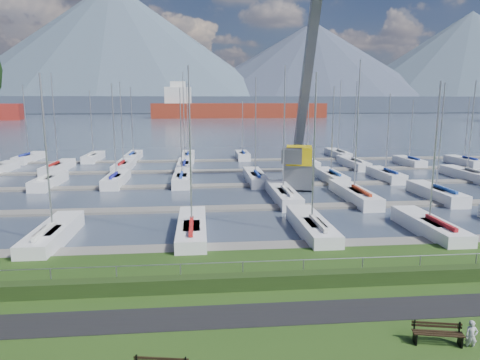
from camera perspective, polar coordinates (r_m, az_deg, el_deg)
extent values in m
cube|color=black|center=(18.95, 4.48, -17.40)|extent=(160.00, 2.00, 0.04)
cube|color=#3D475A|center=(279.66, -4.84, 8.59)|extent=(800.00, 540.00, 0.20)
cube|color=#213513|center=(21.11, 3.26, -13.31)|extent=(80.00, 0.70, 0.70)
cylinder|color=gray|center=(21.15, 3.11, -10.77)|extent=(80.00, 0.04, 0.04)
cube|color=#3F4A5D|center=(349.51, -4.99, 10.01)|extent=(900.00, 80.00, 12.00)
cone|color=#48596A|center=(429.26, -16.40, 16.62)|extent=(340.00, 340.00, 115.00)
cone|color=#3F475C|center=(445.37, 9.63, 14.71)|extent=(300.00, 300.00, 85.00)
cone|color=#445263|center=(524.32, 28.17, 13.82)|extent=(320.00, 320.00, 100.00)
cube|color=gray|center=(27.22, 1.20, -9.00)|extent=(90.00, 1.60, 0.25)
cube|color=slate|center=(36.75, -0.59, -3.80)|extent=(90.00, 1.60, 0.25)
cube|color=slate|center=(46.48, -1.62, -0.76)|extent=(90.00, 1.60, 0.25)
cube|color=slate|center=(56.31, -2.30, 1.22)|extent=(90.00, 1.60, 0.25)
cube|color=slate|center=(66.18, -2.77, 2.61)|extent=(90.00, 1.60, 0.25)
cube|color=black|center=(15.29, -13.62, -22.33)|extent=(0.06, 0.06, 0.40)
cube|color=black|center=(15.06, -10.47, -22.37)|extent=(1.78, 0.34, 0.08)
cube|color=black|center=(18.11, 22.30, -18.85)|extent=(0.14, 0.40, 0.45)
cube|color=black|center=(18.06, 22.24, -17.40)|extent=(0.06, 0.06, 0.40)
cube|color=black|center=(18.60, 27.30, -18.45)|extent=(0.14, 0.40, 0.45)
cube|color=black|center=(18.55, 27.22, -17.04)|extent=(0.06, 0.06, 0.40)
cube|color=black|center=(18.11, 25.05, -18.26)|extent=(1.78, 0.47, 0.04)
cube|color=black|center=(18.23, 24.89, -18.05)|extent=(1.78, 0.47, 0.04)
cube|color=black|center=(18.36, 24.74, -17.83)|extent=(1.78, 0.47, 0.04)
cube|color=black|center=(18.32, 24.74, -17.29)|extent=(1.77, 0.41, 0.08)
cube|color=black|center=(18.27, 24.77, -16.95)|extent=(1.77, 0.41, 0.08)
imported|color=#A8A9AF|center=(18.53, 28.51, -17.41)|extent=(0.48, 0.38, 1.17)
cube|color=slate|center=(45.28, 7.80, 0.67)|extent=(3.84, 3.84, 2.60)
cube|color=gold|center=(44.97, 7.87, 3.30)|extent=(3.30, 3.90, 1.80)
cube|color=#505256|center=(49.54, 9.01, 14.36)|extent=(1.58, 11.25, 19.89)
cube|color=#57585E|center=(42.74, 6.92, 3.22)|extent=(2.44, 2.59, 1.40)
cube|color=maroon|center=(238.09, -0.14, 8.99)|extent=(94.54, 20.24, 10.00)
cube|color=silver|center=(236.48, -8.23, 10.69)|extent=(14.33, 14.33, 12.00)
cube|color=silver|center=(236.62, -8.28, 12.38)|extent=(8.19, 8.19, 4.00)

